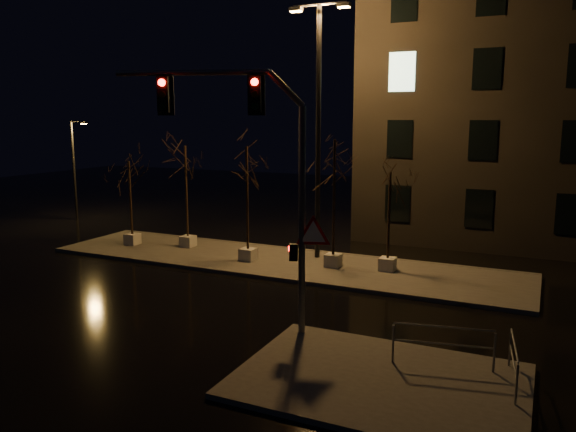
% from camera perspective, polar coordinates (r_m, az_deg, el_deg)
% --- Properties ---
extents(ground, '(90.00, 90.00, 0.00)m').
position_cam_1_polar(ground, '(20.68, -8.54, -8.61)').
color(ground, black).
rests_on(ground, ground).
extents(median, '(22.00, 5.00, 0.15)m').
position_cam_1_polar(median, '(25.66, -1.12, -4.67)').
color(median, '#44423D').
rests_on(median, ground).
extents(sidewalk_corner, '(7.00, 5.00, 0.15)m').
position_cam_1_polar(sidewalk_corner, '(14.73, 9.29, -16.19)').
color(sidewalk_corner, '#44423D').
rests_on(sidewalk_corner, ground).
extents(tree_0, '(1.80, 1.80, 4.39)m').
position_cam_1_polar(tree_0, '(29.41, -15.80, 3.58)').
color(tree_0, '#B8B7AC').
rests_on(tree_0, median).
extents(tree_1, '(1.80, 1.80, 5.19)m').
position_cam_1_polar(tree_1, '(28.15, -10.35, 4.77)').
color(tree_1, '#B8B7AC').
rests_on(tree_1, median).
extents(tree_2, '(1.80, 1.80, 5.30)m').
position_cam_1_polar(tree_2, '(24.99, -4.20, 4.47)').
color(tree_2, '#B8B7AC').
rests_on(tree_2, median).
extents(tree_3, '(1.80, 1.80, 5.65)m').
position_cam_1_polar(tree_3, '(23.91, 4.74, 4.85)').
color(tree_3, '#B8B7AC').
rests_on(tree_3, median).
extents(tree_4, '(1.80, 1.80, 4.29)m').
position_cam_1_polar(tree_4, '(23.69, 10.29, 2.18)').
color(tree_4, '#B8B7AC').
rests_on(tree_4, median).
extents(traffic_signal_mast, '(6.05, 2.06, 7.74)m').
position_cam_1_polar(traffic_signal_mast, '(16.34, -2.95, 5.35)').
color(traffic_signal_mast, '#57595F').
rests_on(traffic_signal_mast, sidewalk_corner).
extents(streetlight_main, '(2.81, 0.36, 11.29)m').
position_cam_1_polar(streetlight_main, '(25.46, 3.11, 10.19)').
color(streetlight_main, black).
rests_on(streetlight_main, median).
extents(streetlight_far, '(1.25, 0.32, 6.37)m').
position_cam_1_polar(streetlight_far, '(38.73, -20.83, 4.77)').
color(streetlight_far, black).
rests_on(streetlight_far, ground).
extents(guard_rail_a, '(2.54, 0.56, 1.11)m').
position_cam_1_polar(guard_rail_a, '(15.33, 15.47, -12.08)').
color(guard_rail_a, '#57595F').
rests_on(guard_rail_a, sidewalk_corner).
extents(guard_rail_b, '(0.32, 2.15, 1.03)m').
position_cam_1_polar(guard_rail_b, '(14.99, 21.94, -13.24)').
color(guard_rail_b, '#57595F').
rests_on(guard_rail_b, sidewalk_corner).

